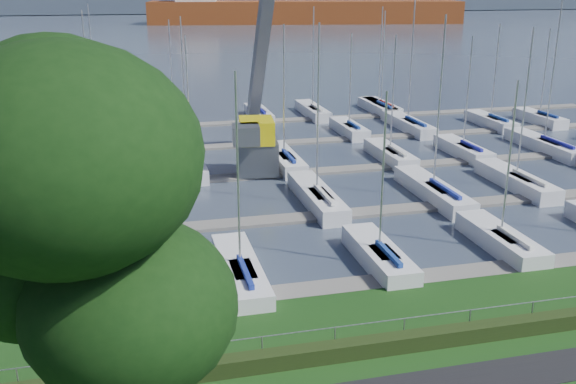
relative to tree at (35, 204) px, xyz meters
name	(u,v)px	position (x,y,z in m)	size (l,w,h in m)	color
water	(146,18)	(10.48, 267.42, -10.18)	(800.00, 540.00, 0.20)	#3D485A
hedge	(361,348)	(10.48, 7.02, -9.43)	(80.00, 0.70, 0.70)	#223012
fence	(359,324)	(10.48, 7.42, -8.58)	(0.04, 0.04, 80.00)	gray
docks	(246,177)	(10.48, 33.42, -10.00)	(90.00, 41.60, 0.25)	slate
tree	(35,204)	(0.00, 0.00, 0.00)	(8.36, 8.85, 13.86)	black
crane	(259,102)	(11.98, 35.26, -4.45)	(4.91, 13.34, 22.35)	#575A5E
cargo_ship_mid	(293,13)	(61.55, 219.49, -6.34)	(113.35, 36.35, 21.50)	brown
sailboat_fleet	(197,99)	(7.29, 37.20, -4.33)	(73.64, 49.74, 13.72)	maroon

